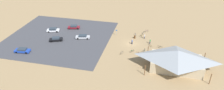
% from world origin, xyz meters
% --- Properties ---
extents(ground, '(160.00, 160.00, 0.00)m').
position_xyz_m(ground, '(0.00, 0.00, 0.00)').
color(ground, '#9E7F56').
rests_on(ground, ground).
extents(parking_lot_asphalt, '(34.79, 33.13, 0.05)m').
position_xyz_m(parking_lot_asphalt, '(24.99, 0.87, 0.03)').
color(parking_lot_asphalt, '#424247').
rests_on(parking_lot_asphalt, ground).
extents(bike_pavilion, '(16.11, 10.28, 5.54)m').
position_xyz_m(bike_pavilion, '(-13.67, 10.99, 3.12)').
color(bike_pavilion, '#C6B28E').
rests_on(bike_pavilion, ground).
extents(trash_bin, '(0.60, 0.60, 0.90)m').
position_xyz_m(trash_bin, '(-0.58, -4.10, 0.45)').
color(trash_bin, brown).
rests_on(trash_bin, ground).
extents(lot_sign, '(0.56, 0.08, 2.20)m').
position_xyz_m(lot_sign, '(5.99, -4.88, 1.41)').
color(lot_sign, '#99999E').
rests_on(lot_sign, ground).
extents(bicycle_yellow_mid_cluster, '(1.52, 0.90, 0.79)m').
position_xyz_m(bicycle_yellow_mid_cluster, '(-9.52, 2.73, 0.35)').
color(bicycle_yellow_mid_cluster, black).
rests_on(bicycle_yellow_mid_cluster, ground).
extents(bicycle_blue_edge_north, '(0.67, 1.57, 0.82)m').
position_xyz_m(bicycle_blue_edge_north, '(-0.49, -6.41, 0.35)').
color(bicycle_blue_edge_north, black).
rests_on(bicycle_blue_edge_north, ground).
extents(bicycle_red_lone_west, '(1.61, 0.77, 0.79)m').
position_xyz_m(bicycle_red_lone_west, '(-3.30, 6.08, 0.36)').
color(bicycle_red_lone_west, black).
rests_on(bicycle_red_lone_west, ground).
extents(bicycle_orange_yard_front, '(1.33, 1.00, 0.81)m').
position_xyz_m(bicycle_orange_yard_front, '(-6.14, 0.59, 0.35)').
color(bicycle_orange_yard_front, black).
rests_on(bicycle_orange_yard_front, ground).
extents(bicycle_green_trailside, '(1.04, 1.39, 0.81)m').
position_xyz_m(bicycle_green_trailside, '(-1.01, 5.13, 0.35)').
color(bicycle_green_trailside, black).
rests_on(bicycle_green_trailside, ground).
extents(bicycle_black_back_row, '(1.65, 0.48, 0.77)m').
position_xyz_m(bicycle_black_back_row, '(-9.24, 0.59, 0.36)').
color(bicycle_black_back_row, black).
rests_on(bicycle_black_back_row, ground).
extents(bicycle_silver_yard_center, '(0.48, 1.70, 0.82)m').
position_xyz_m(bicycle_silver_yard_center, '(-3.06, -8.13, 0.35)').
color(bicycle_silver_yard_center, black).
rests_on(bicycle_silver_yard_center, ground).
extents(bicycle_teal_yard_left, '(0.52, 1.71, 0.86)m').
position_xyz_m(bicycle_teal_yard_left, '(-4.62, 4.22, 0.40)').
color(bicycle_teal_yard_left, black).
rests_on(bicycle_teal_yard_left, ground).
extents(bicycle_white_lone_east, '(0.78, 1.53, 0.82)m').
position_xyz_m(bicycle_white_lone_east, '(1.83, 7.06, 0.38)').
color(bicycle_white_lone_east, black).
rests_on(bicycle_white_lone_east, ground).
extents(bicycle_purple_by_bin, '(1.47, 0.94, 0.85)m').
position_xyz_m(bicycle_purple_by_bin, '(-4.00, -9.93, 0.37)').
color(bicycle_purple_by_bin, black).
rests_on(bicycle_purple_by_bin, ground).
extents(bicycle_yellow_near_sign, '(0.48, 1.75, 0.87)m').
position_xyz_m(bicycle_yellow_near_sign, '(-2.68, -5.96, 0.39)').
color(bicycle_yellow_near_sign, black).
rests_on(bicycle_yellow_near_sign, ground).
extents(car_silver_by_curb, '(5.05, 2.72, 1.28)m').
position_xyz_m(car_silver_by_curb, '(16.65, 0.16, 0.70)').
color(car_silver_by_curb, '#BCBCC1').
rests_on(car_silver_by_curb, parking_lot_asphalt).
extents(car_black_inner_stall, '(4.67, 3.26, 1.34)m').
position_xyz_m(car_black_inner_stall, '(24.75, 3.81, 0.72)').
color(car_black_inner_stall, black).
rests_on(car_black_inner_stall, parking_lot_asphalt).
extents(car_maroon_end_stall, '(4.56, 2.59, 1.31)m').
position_xyz_m(car_maroon_end_stall, '(22.64, -6.69, 0.71)').
color(car_maroon_end_stall, maroon).
rests_on(car_maroon_end_stall, parking_lot_asphalt).
extents(car_white_second_row, '(4.72, 3.05, 1.39)m').
position_xyz_m(car_white_second_row, '(29.02, -2.54, 0.74)').
color(car_white_second_row, white).
rests_on(car_white_second_row, parking_lot_asphalt).
extents(car_blue_mid_lot, '(4.78, 2.39, 1.28)m').
position_xyz_m(car_blue_mid_lot, '(31.42, 12.87, 0.70)').
color(car_blue_mid_lot, '#1E42B2').
rests_on(car_blue_mid_lot, parking_lot_asphalt).
extents(visitor_by_pavilion, '(0.36, 0.36, 1.71)m').
position_xyz_m(visitor_by_pavilion, '(-3.85, -4.65, 0.90)').
color(visitor_by_pavilion, '#2D3347').
rests_on(visitor_by_pavilion, ground).
extents(visitor_near_lot, '(0.40, 0.38, 1.76)m').
position_xyz_m(visitor_near_lot, '(-0.27, 0.25, 0.92)').
color(visitor_near_lot, '#2D3347').
rests_on(visitor_near_lot, ground).
extents(visitor_at_bikes, '(0.36, 0.37, 1.77)m').
position_xyz_m(visitor_at_bikes, '(-5.94, -1.36, 0.93)').
color(visitor_at_bikes, '#2D3347').
rests_on(visitor_at_bikes, ground).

